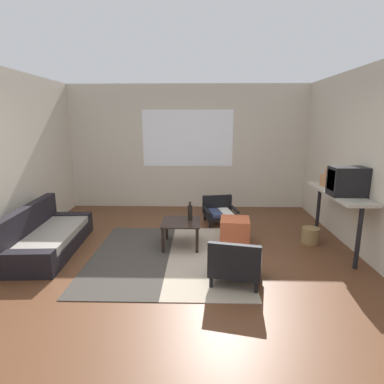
{
  "coord_description": "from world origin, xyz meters",
  "views": [
    {
      "loc": [
        0.27,
        -3.95,
        1.93
      ],
      "look_at": [
        0.15,
        0.83,
        0.84
      ],
      "focal_mm": 29.29,
      "sensor_mm": 36.0,
      "label": 1
    }
  ],
  "objects_px": {
    "glass_bottle": "(190,212)",
    "wicker_basket": "(310,235)",
    "armchair_striped_foreground": "(235,264)",
    "console_shelf": "(338,198)",
    "ottoman_orange": "(235,230)",
    "couch": "(46,238)",
    "clay_vase": "(327,179)",
    "armchair_by_window": "(219,211)",
    "coffee_table": "(181,226)",
    "crt_television": "(347,181)"
  },
  "relations": [
    {
      "from": "armchair_by_window",
      "to": "clay_vase",
      "type": "distance_m",
      "value": 2.01
    },
    {
      "from": "console_shelf",
      "to": "glass_bottle",
      "type": "height_order",
      "value": "console_shelf"
    },
    {
      "from": "armchair_by_window",
      "to": "wicker_basket",
      "type": "distance_m",
      "value": 1.75
    },
    {
      "from": "couch",
      "to": "ottoman_orange",
      "type": "xyz_separation_m",
      "value": [
        2.88,
        0.45,
        -0.02
      ]
    },
    {
      "from": "coffee_table",
      "to": "ottoman_orange",
      "type": "xyz_separation_m",
      "value": [
        0.86,
        0.21,
        -0.14
      ]
    },
    {
      "from": "armchair_by_window",
      "to": "armchair_striped_foreground",
      "type": "xyz_separation_m",
      "value": [
        0.05,
        -2.37,
        0.02
      ]
    },
    {
      "from": "glass_bottle",
      "to": "clay_vase",
      "type": "bearing_deg",
      "value": 9.36
    },
    {
      "from": "console_shelf",
      "to": "wicker_basket",
      "type": "height_order",
      "value": "console_shelf"
    },
    {
      "from": "console_shelf",
      "to": "coffee_table",
      "type": "bearing_deg",
      "value": -179.99
    },
    {
      "from": "coffee_table",
      "to": "clay_vase",
      "type": "bearing_deg",
      "value": 10.76
    },
    {
      "from": "ottoman_orange",
      "to": "glass_bottle",
      "type": "distance_m",
      "value": 0.81
    },
    {
      "from": "armchair_striped_foreground",
      "to": "console_shelf",
      "type": "height_order",
      "value": "console_shelf"
    },
    {
      "from": "couch",
      "to": "armchair_striped_foreground",
      "type": "bearing_deg",
      "value": -18.56
    },
    {
      "from": "wicker_basket",
      "to": "couch",
      "type": "bearing_deg",
      "value": -174.3
    },
    {
      "from": "coffee_table",
      "to": "console_shelf",
      "type": "relative_size",
      "value": 0.4
    },
    {
      "from": "armchair_striped_foreground",
      "to": "wicker_basket",
      "type": "relative_size",
      "value": 2.64
    },
    {
      "from": "armchair_striped_foreground",
      "to": "crt_television",
      "type": "bearing_deg",
      "value": 29.07
    },
    {
      "from": "console_shelf",
      "to": "ottoman_orange",
      "type": "bearing_deg",
      "value": 171.95
    },
    {
      "from": "glass_bottle",
      "to": "wicker_basket",
      "type": "bearing_deg",
      "value": 2.59
    },
    {
      "from": "armchair_striped_foreground",
      "to": "glass_bottle",
      "type": "bearing_deg",
      "value": 115.0
    },
    {
      "from": "console_shelf",
      "to": "crt_television",
      "type": "distance_m",
      "value": 0.39
    },
    {
      "from": "coffee_table",
      "to": "clay_vase",
      "type": "xyz_separation_m",
      "value": [
        2.37,
        0.45,
        0.66
      ]
    },
    {
      "from": "couch",
      "to": "coffee_table",
      "type": "height_order",
      "value": "couch"
    },
    {
      "from": "coffee_table",
      "to": "crt_television",
      "type": "bearing_deg",
      "value": -5.8
    },
    {
      "from": "coffee_table",
      "to": "armchair_striped_foreground",
      "type": "bearing_deg",
      "value": -58.24
    },
    {
      "from": "console_shelf",
      "to": "glass_bottle",
      "type": "distance_m",
      "value": 2.25
    },
    {
      "from": "ottoman_orange",
      "to": "coffee_table",
      "type": "bearing_deg",
      "value": -166.06
    },
    {
      "from": "glass_bottle",
      "to": "console_shelf",
      "type": "bearing_deg",
      "value": -2.12
    },
    {
      "from": "clay_vase",
      "to": "glass_bottle",
      "type": "relative_size",
      "value": 1.08
    },
    {
      "from": "crt_television",
      "to": "glass_bottle",
      "type": "bearing_deg",
      "value": 171.75
    },
    {
      "from": "armchair_striped_foreground",
      "to": "crt_television",
      "type": "height_order",
      "value": "crt_television"
    },
    {
      "from": "ottoman_orange",
      "to": "wicker_basket",
      "type": "xyz_separation_m",
      "value": [
        1.21,
        -0.04,
        -0.06
      ]
    },
    {
      "from": "glass_bottle",
      "to": "wicker_basket",
      "type": "xyz_separation_m",
      "value": [
        1.93,
        0.09,
        -0.4
      ]
    },
    {
      "from": "crt_television",
      "to": "clay_vase",
      "type": "height_order",
      "value": "crt_television"
    },
    {
      "from": "coffee_table",
      "to": "clay_vase",
      "type": "relative_size",
      "value": 1.95
    },
    {
      "from": "coffee_table",
      "to": "armchair_striped_foreground",
      "type": "distance_m",
      "value": 1.36
    },
    {
      "from": "armchair_striped_foreground",
      "to": "glass_bottle",
      "type": "height_order",
      "value": "glass_bottle"
    },
    {
      "from": "ottoman_orange",
      "to": "crt_television",
      "type": "xyz_separation_m",
      "value": [
        1.51,
        -0.45,
        0.91
      ]
    },
    {
      "from": "wicker_basket",
      "to": "crt_television",
      "type": "bearing_deg",
      "value": -54.15
    },
    {
      "from": "armchair_striped_foreground",
      "to": "console_shelf",
      "type": "relative_size",
      "value": 0.46
    },
    {
      "from": "armchair_by_window",
      "to": "console_shelf",
      "type": "xyz_separation_m",
      "value": [
        1.7,
        -1.21,
        0.56
      ]
    },
    {
      "from": "armchair_by_window",
      "to": "glass_bottle",
      "type": "distance_m",
      "value": 1.28
    },
    {
      "from": "coffee_table",
      "to": "wicker_basket",
      "type": "relative_size",
      "value": 2.28
    },
    {
      "from": "clay_vase",
      "to": "wicker_basket",
      "type": "distance_m",
      "value": 0.96
    },
    {
      "from": "couch",
      "to": "clay_vase",
      "type": "bearing_deg",
      "value": 8.92
    },
    {
      "from": "couch",
      "to": "clay_vase",
      "type": "xyz_separation_m",
      "value": [
        4.39,
        0.69,
        0.78
      ]
    },
    {
      "from": "clay_vase",
      "to": "coffee_table",
      "type": "bearing_deg",
      "value": -169.24
    },
    {
      "from": "ottoman_orange",
      "to": "glass_bottle",
      "type": "height_order",
      "value": "glass_bottle"
    },
    {
      "from": "crt_television",
      "to": "ottoman_orange",
      "type": "bearing_deg",
      "value": 163.23
    },
    {
      "from": "clay_vase",
      "to": "armchair_striped_foreground",
      "type": "bearing_deg",
      "value": -135.79
    }
  ]
}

